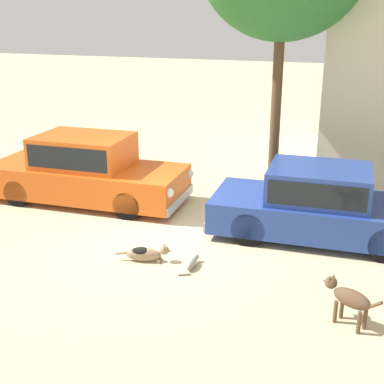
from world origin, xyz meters
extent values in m
plane|color=#CCB78E|center=(0.00, 0.00, 0.00)|extent=(80.00, 80.00, 0.00)
cube|color=#D15619|center=(-2.47, 1.20, 0.50)|extent=(4.66, 2.05, 0.70)
cube|color=#D15619|center=(-2.51, 1.20, 1.21)|extent=(2.19, 1.65, 0.71)
cube|color=black|center=(-2.51, 1.20, 1.22)|extent=(2.02, 1.67, 0.50)
cube|color=#999BA0|center=(-0.21, 1.34, 0.26)|extent=(0.23, 1.75, 0.20)
cube|color=#999BA0|center=(-4.72, 1.07, 0.26)|extent=(0.23, 1.75, 0.20)
sphere|color=silver|center=(-0.22, 2.05, 0.66)|extent=(0.20, 0.20, 0.20)
sphere|color=silver|center=(-0.14, 0.63, 0.66)|extent=(0.20, 0.20, 0.20)
cube|color=red|center=(-4.77, 1.83, 0.68)|extent=(0.05, 0.18, 0.18)
cylinder|color=black|center=(-1.15, 2.07, 0.31)|extent=(0.63, 0.24, 0.62)
cylinder|color=black|center=(-1.05, 0.50, 0.31)|extent=(0.63, 0.24, 0.62)
cylinder|color=black|center=(-3.88, 1.91, 0.31)|extent=(0.63, 0.24, 0.62)
cylinder|color=black|center=(-3.78, 0.33, 0.31)|extent=(0.63, 0.24, 0.62)
cube|color=navy|center=(2.89, 1.01, 0.46)|extent=(4.24, 2.06, 0.62)
cube|color=navy|center=(2.85, 1.00, 1.10)|extent=(2.00, 1.66, 0.64)
cube|color=black|center=(2.85, 1.00, 1.11)|extent=(1.85, 1.68, 0.45)
cube|color=#999BA0|center=(0.85, 0.87, 0.26)|extent=(0.24, 1.76, 0.20)
cube|color=red|center=(0.79, 1.64, 0.62)|extent=(0.05, 0.18, 0.18)
cube|color=red|center=(0.90, 0.10, 0.62)|extent=(0.05, 0.18, 0.18)
cylinder|color=black|center=(4.07, 1.88, 0.33)|extent=(0.67, 0.24, 0.66)
cylinder|color=black|center=(1.60, 1.71, 0.33)|extent=(0.67, 0.24, 0.66)
cylinder|color=black|center=(1.70, 0.13, 0.33)|extent=(0.67, 0.24, 0.66)
cylinder|color=#997F60|center=(0.39, -1.05, 0.03)|extent=(0.09, 0.11, 0.06)
cylinder|color=#997F60|center=(0.43, -1.17, 0.03)|extent=(0.09, 0.11, 0.06)
ellipsoid|color=#997F60|center=(0.14, -1.19, 0.12)|extent=(0.66, 0.37, 0.25)
ellipsoid|color=black|center=(0.09, -1.21, 0.19)|extent=(0.38, 0.28, 0.14)
sphere|color=#997F60|center=(0.49, -1.09, 0.22)|extent=(0.17, 0.17, 0.17)
cone|color=#997F60|center=(0.58, -1.06, 0.21)|extent=(0.12, 0.12, 0.09)
cone|color=#997F60|center=(0.48, -1.04, 0.30)|extent=(0.07, 0.07, 0.08)
cone|color=#997F60|center=(0.51, -1.14, 0.30)|extent=(0.07, 0.07, 0.08)
cylinder|color=#997F60|center=(-0.23, -1.30, 0.14)|extent=(0.23, 0.11, 0.08)
cylinder|color=brown|center=(3.54, -1.97, 0.17)|extent=(0.06, 0.06, 0.34)
cylinder|color=brown|center=(3.61, -1.83, 0.17)|extent=(0.06, 0.06, 0.34)
cylinder|color=brown|center=(3.87, -2.14, 0.17)|extent=(0.06, 0.06, 0.34)
cylinder|color=brown|center=(3.94, -2.00, 0.17)|extent=(0.06, 0.06, 0.34)
ellipsoid|color=brown|center=(3.74, -1.98, 0.43)|extent=(0.61, 0.45, 0.27)
sphere|color=brown|center=(3.43, -1.83, 0.54)|extent=(0.18, 0.18, 0.18)
cone|color=brown|center=(3.35, -1.78, 0.52)|extent=(0.13, 0.13, 0.10)
cone|color=brown|center=(3.40, -1.87, 0.62)|extent=(0.08, 0.08, 0.08)
cone|color=brown|center=(3.45, -1.78, 0.62)|extent=(0.08, 0.08, 0.08)
cylinder|color=brown|center=(4.06, -2.15, 0.50)|extent=(0.19, 0.13, 0.17)
ellipsoid|color=gray|center=(1.03, -1.14, 0.08)|extent=(0.14, 0.41, 0.16)
sphere|color=gray|center=(1.03, -0.90, 0.10)|extent=(0.10, 0.10, 0.10)
cone|color=gray|center=(1.00, -0.90, 0.14)|extent=(0.04, 0.04, 0.04)
cone|color=gray|center=(1.05, -0.90, 0.14)|extent=(0.04, 0.04, 0.04)
cylinder|color=gray|center=(1.02, -1.44, 0.02)|extent=(0.21, 0.14, 0.04)
cylinder|color=brown|center=(1.60, 2.64, 1.98)|extent=(0.22, 0.22, 3.97)
camera|label=1|loc=(3.85, -8.60, 4.17)|focal=47.89mm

